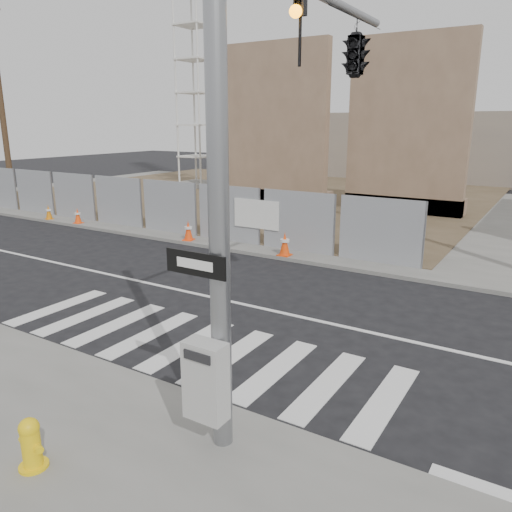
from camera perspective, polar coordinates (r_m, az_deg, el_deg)
The scene contains 13 objects.
ground at distance 12.07m, azimuth -0.22°, elevation -5.83°, with size 100.00×100.00×0.00m, color black.
sidewalk_far at distance 24.68m, azimuth 17.31°, elevation 4.47°, with size 50.00×20.00×0.12m, color slate.
signal_pole at distance 8.30m, azimuth 7.29°, elevation 18.25°, with size 0.96×5.87×7.00m.
chain_link_fence at distance 21.85m, azimuth -15.81°, elevation 6.11°, with size 24.60×0.04×2.00m, color gray.
concrete_wall_left at distance 26.11m, azimuth 1.99°, elevation 13.01°, with size 6.00×1.30×8.00m.
concrete_wall_right at distance 24.53m, azimuth 16.82°, elevation 12.27°, with size 5.50×1.30×8.00m.
crane_tower at distance 34.17m, azimuth -7.04°, elevation 22.89°, with size 2.60×2.60×18.15m.
utility_pole_left at distance 28.33m, azimuth -27.13°, elevation 15.30°, with size 1.60×0.28×10.00m.
fire_hydrant at distance 7.15m, azimuth -24.34°, elevation -18.94°, with size 0.45×0.45×0.69m.
traffic_cone_a at distance 24.10m, azimuth -22.61°, elevation 4.64°, with size 0.41×0.41×0.63m.
traffic_cone_b at distance 22.65m, azimuth -19.71°, elevation 4.34°, with size 0.34×0.34×0.65m.
traffic_cone_c at distance 18.38m, azimuth -7.74°, elevation 2.89°, with size 0.44×0.44×0.72m.
traffic_cone_d at distance 16.12m, azimuth 3.31°, elevation 1.36°, with size 0.40×0.40×0.77m.
Camera 1 is at (5.97, -9.56, 4.30)m, focal length 35.00 mm.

